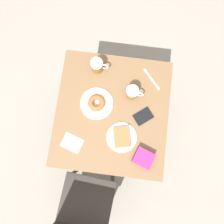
{
  "coord_description": "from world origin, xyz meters",
  "views": [
    {
      "loc": [
        -0.03,
        0.25,
        2.24
      ],
      "look_at": [
        0.0,
        0.0,
        0.75
      ],
      "focal_mm": 35.0,
      "sensor_mm": 36.0,
      "label": 1
    }
  ],
  "objects_px": {
    "beer_mug_center": "(97,66)",
    "napkin_folded": "(72,143)",
    "beer_mug_left": "(132,93)",
    "fork": "(152,79)",
    "chair": "(81,222)",
    "passport_near_edge": "(143,117)",
    "plate_with_cake": "(122,137)",
    "blue_pouch": "(144,158)",
    "plate_with_donut": "(97,103)"
  },
  "relations": [
    {
      "from": "plate_with_cake",
      "to": "napkin_folded",
      "type": "xyz_separation_m",
      "value": [
        0.33,
        0.08,
        -0.01
      ]
    },
    {
      "from": "chair",
      "to": "beer_mug_center",
      "type": "xyz_separation_m",
      "value": [
        0.02,
        -1.09,
        0.22
      ]
    },
    {
      "from": "chair",
      "to": "napkin_folded",
      "type": "height_order",
      "value": "chair"
    },
    {
      "from": "fork",
      "to": "passport_near_edge",
      "type": "distance_m",
      "value": 0.28
    },
    {
      "from": "chair",
      "to": "fork",
      "type": "xyz_separation_m",
      "value": [
        -0.37,
        -1.06,
        0.16
      ]
    },
    {
      "from": "plate_with_donut",
      "to": "napkin_folded",
      "type": "distance_m",
      "value": 0.32
    },
    {
      "from": "fork",
      "to": "blue_pouch",
      "type": "relative_size",
      "value": 0.94
    },
    {
      "from": "fork",
      "to": "beer_mug_left",
      "type": "bearing_deg",
      "value": 45.67
    },
    {
      "from": "blue_pouch",
      "to": "chair",
      "type": "bearing_deg",
      "value": 53.79
    },
    {
      "from": "beer_mug_left",
      "to": "beer_mug_center",
      "type": "distance_m",
      "value": 0.31
    },
    {
      "from": "beer_mug_center",
      "to": "napkin_folded",
      "type": "distance_m",
      "value": 0.56
    },
    {
      "from": "chair",
      "to": "plate_with_donut",
      "type": "relative_size",
      "value": 4.19
    },
    {
      "from": "chair",
      "to": "blue_pouch",
      "type": "height_order",
      "value": "chair"
    },
    {
      "from": "chair",
      "to": "beer_mug_left",
      "type": "xyz_separation_m",
      "value": [
        -0.24,
        -0.93,
        0.22
      ]
    },
    {
      "from": "passport_near_edge",
      "to": "chair",
      "type": "bearing_deg",
      "value": 66.5
    },
    {
      "from": "passport_near_edge",
      "to": "plate_with_donut",
      "type": "bearing_deg",
      "value": -8.63
    },
    {
      "from": "plate_with_cake",
      "to": "fork",
      "type": "xyz_separation_m",
      "value": [
        -0.16,
        -0.44,
        -0.01
      ]
    },
    {
      "from": "beer_mug_center",
      "to": "passport_near_edge",
      "type": "xyz_separation_m",
      "value": [
        -0.36,
        0.31,
        -0.05
      ]
    },
    {
      "from": "beer_mug_center",
      "to": "blue_pouch",
      "type": "xyz_separation_m",
      "value": [
        -0.39,
        0.59,
        -0.03
      ]
    },
    {
      "from": "chair",
      "to": "plate_with_donut",
      "type": "bearing_deg",
      "value": -86.0
    },
    {
      "from": "plate_with_cake",
      "to": "plate_with_donut",
      "type": "distance_m",
      "value": 0.29
    },
    {
      "from": "chair",
      "to": "napkin_folded",
      "type": "bearing_deg",
      "value": -72.89
    },
    {
      "from": "chair",
      "to": "fork",
      "type": "bearing_deg",
      "value": -104.86
    },
    {
      "from": "plate_with_donut",
      "to": "beer_mug_left",
      "type": "distance_m",
      "value": 0.26
    },
    {
      "from": "plate_with_cake",
      "to": "fork",
      "type": "relative_size",
      "value": 1.41
    },
    {
      "from": "chair",
      "to": "beer_mug_left",
      "type": "bearing_deg",
      "value": -100.2
    },
    {
      "from": "beer_mug_center",
      "to": "plate_with_donut",
      "type": "bearing_deg",
      "value": 95.89
    },
    {
      "from": "chair",
      "to": "plate_with_donut",
      "type": "distance_m",
      "value": 0.85
    },
    {
      "from": "beer_mug_center",
      "to": "blue_pouch",
      "type": "bearing_deg",
      "value": 123.56
    },
    {
      "from": "beer_mug_left",
      "to": "passport_near_edge",
      "type": "distance_m",
      "value": 0.18
    },
    {
      "from": "plate_with_donut",
      "to": "fork",
      "type": "distance_m",
      "value": 0.43
    },
    {
      "from": "beer_mug_center",
      "to": "blue_pouch",
      "type": "relative_size",
      "value": 0.8
    },
    {
      "from": "chair",
      "to": "passport_near_edge",
      "type": "distance_m",
      "value": 0.87
    },
    {
      "from": "beer_mug_left",
      "to": "fork",
      "type": "height_order",
      "value": "beer_mug_left"
    },
    {
      "from": "plate_with_cake",
      "to": "blue_pouch",
      "type": "height_order",
      "value": "blue_pouch"
    },
    {
      "from": "napkin_folded",
      "to": "blue_pouch",
      "type": "xyz_separation_m",
      "value": [
        -0.49,
        0.04,
        0.02
      ]
    },
    {
      "from": "fork",
      "to": "beer_mug_center",
      "type": "bearing_deg",
      "value": -4.18
    },
    {
      "from": "beer_mug_center",
      "to": "napkin_folded",
      "type": "xyz_separation_m",
      "value": [
        0.1,
        0.55,
        -0.06
      ]
    },
    {
      "from": "plate_with_cake",
      "to": "beer_mug_left",
      "type": "distance_m",
      "value": 0.31
    },
    {
      "from": "beer_mug_left",
      "to": "blue_pouch",
      "type": "relative_size",
      "value": 0.8
    },
    {
      "from": "chair",
      "to": "plate_with_donut",
      "type": "height_order",
      "value": "chair"
    },
    {
      "from": "napkin_folded",
      "to": "blue_pouch",
      "type": "bearing_deg",
      "value": 175.57
    },
    {
      "from": "plate_with_cake",
      "to": "passport_near_edge",
      "type": "height_order",
      "value": "plate_with_cake"
    },
    {
      "from": "chair",
      "to": "plate_with_cake",
      "type": "height_order",
      "value": "chair"
    },
    {
      "from": "chair",
      "to": "plate_with_cake",
      "type": "distance_m",
      "value": 0.68
    },
    {
      "from": "plate_with_donut",
      "to": "fork",
      "type": "xyz_separation_m",
      "value": [
        -0.37,
        -0.23,
        -0.02
      ]
    },
    {
      "from": "beer_mug_center",
      "to": "fork",
      "type": "height_order",
      "value": "beer_mug_center"
    },
    {
      "from": "napkin_folded",
      "to": "fork",
      "type": "relative_size",
      "value": 1.07
    },
    {
      "from": "plate_with_cake",
      "to": "beer_mug_left",
      "type": "height_order",
      "value": "beer_mug_left"
    },
    {
      "from": "plate_with_donut",
      "to": "fork",
      "type": "relative_size",
      "value": 1.57
    }
  ]
}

